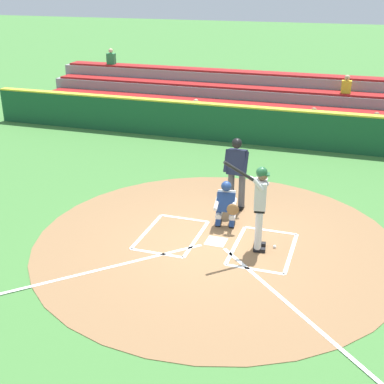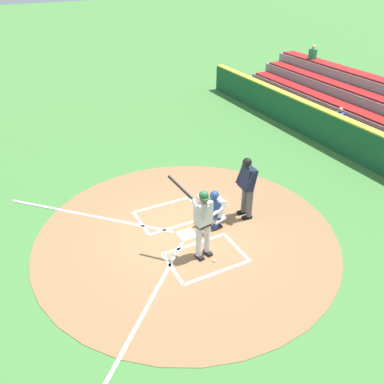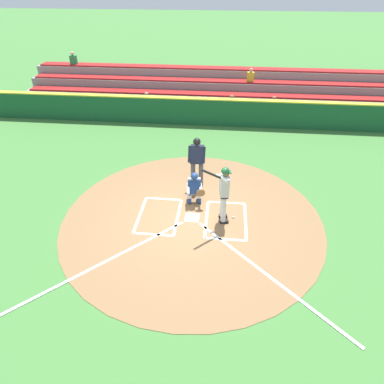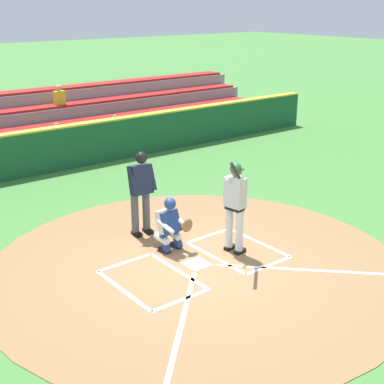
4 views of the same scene
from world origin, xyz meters
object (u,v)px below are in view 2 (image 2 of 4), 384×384
batter (203,219)px  catcher (215,208)px  baseball (215,261)px  plate_umpire (247,184)px

batter → catcher: (0.93, -0.89, -0.51)m
catcher → baseball: size_ratio=15.27×
plate_umpire → catcher: bearing=91.3°
batter → baseball: batter is taller
catcher → baseball: catcher is taller
batter → baseball: bearing=-155.9°
baseball → catcher: bearing=-29.7°
batter → catcher: 1.38m
plate_umpire → baseball: (-1.30, 1.74, -1.04)m
catcher → baseball: bearing=150.3°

